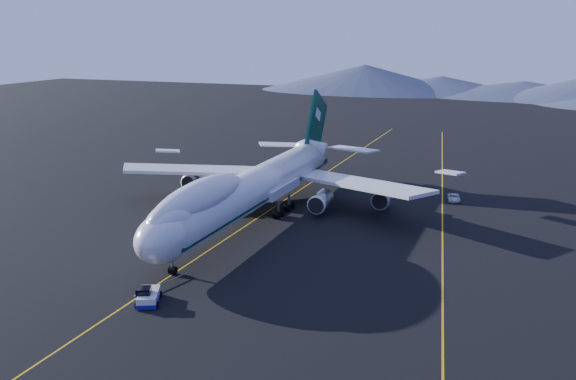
% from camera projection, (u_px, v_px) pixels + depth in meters
% --- Properties ---
extents(ground, '(500.00, 500.00, 0.00)m').
position_uv_depth(ground, '(254.00, 220.00, 108.75)').
color(ground, black).
rests_on(ground, ground).
extents(taxiway_line_main, '(0.25, 220.00, 0.01)m').
position_uv_depth(taxiway_line_main, '(254.00, 220.00, 108.75)').
color(taxiway_line_main, '#CF9E0C').
rests_on(taxiway_line_main, ground).
extents(taxiway_line_side, '(28.08, 198.09, 0.01)m').
position_uv_depth(taxiway_line_side, '(442.00, 223.00, 107.31)').
color(taxiway_line_side, '#CF9E0C').
rests_on(taxiway_line_side, ground).
extents(boeing_747, '(59.62, 72.43, 19.37)m').
position_uv_depth(boeing_747, '(254.00, 187.00, 107.36)').
color(boeing_747, silver).
rests_on(boeing_747, ground).
extents(pushback_tug, '(4.10, 5.24, 2.04)m').
position_uv_depth(pushback_tug, '(149.00, 297.00, 75.86)').
color(pushback_tug, silver).
rests_on(pushback_tug, ground).
extents(service_van, '(2.94, 4.92, 1.28)m').
position_uv_depth(service_van, '(454.00, 198.00, 120.68)').
color(service_van, silver).
rests_on(service_van, ground).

